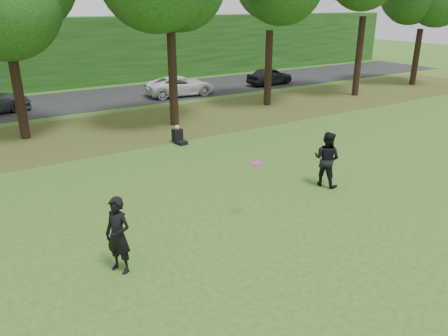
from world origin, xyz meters
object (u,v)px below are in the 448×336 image
(frisbee, at_px, (256,164))
(seated_person, at_px, (178,136))
(player_right, at_px, (327,159))
(player_left, at_px, (118,235))

(frisbee, bearing_deg, seated_person, 79.45)
(player_right, distance_m, seated_person, 7.45)
(player_left, xyz_separation_m, player_right, (7.82, 1.21, 0.02))
(player_left, relative_size, frisbee, 4.94)
(player_right, xyz_separation_m, seated_person, (-2.10, 7.11, -0.65))
(player_right, relative_size, frisbee, 5.05)
(player_right, bearing_deg, seated_person, -4.16)
(player_left, xyz_separation_m, frisbee, (4.25, 0.43, 0.80))
(player_left, height_order, player_right, player_right)
(seated_person, bearing_deg, player_right, -78.72)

